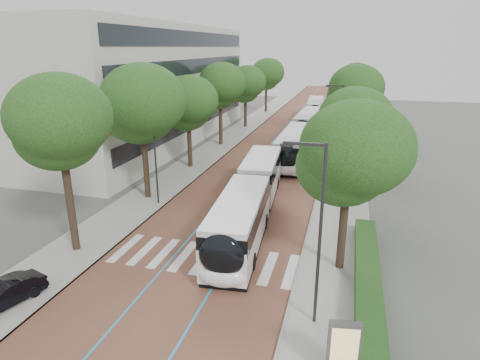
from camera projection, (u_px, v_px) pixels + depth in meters
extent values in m
plane|color=#51544C|center=(194.00, 267.00, 22.04)|extent=(160.00, 160.00, 0.00)
cube|color=brown|center=(295.00, 130.00, 58.64)|extent=(11.00, 140.00, 0.02)
cube|color=#9A9792|center=(245.00, 127.00, 60.50)|extent=(4.00, 140.00, 0.12)
cube|color=#9A9792|center=(348.00, 132.00, 56.74)|extent=(4.00, 140.00, 0.12)
cube|color=gray|center=(258.00, 127.00, 60.03)|extent=(0.20, 140.00, 0.14)
cube|color=gray|center=(334.00, 131.00, 57.22)|extent=(0.20, 140.00, 0.14)
cube|color=silver|center=(126.00, 248.00, 24.15)|extent=(0.55, 3.60, 0.01)
cube|color=silver|center=(145.00, 250.00, 23.84)|extent=(0.55, 3.60, 0.01)
cube|color=silver|center=(164.00, 253.00, 23.53)|extent=(0.55, 3.60, 0.01)
cube|color=silver|center=(184.00, 256.00, 23.21)|extent=(0.55, 3.60, 0.01)
cube|color=silver|center=(204.00, 259.00, 22.90)|extent=(0.55, 3.60, 0.01)
cube|color=silver|center=(225.00, 262.00, 22.59)|extent=(0.55, 3.60, 0.01)
cube|color=silver|center=(246.00, 265.00, 22.27)|extent=(0.55, 3.60, 0.01)
cube|color=silver|center=(268.00, 268.00, 21.96)|extent=(0.55, 3.60, 0.01)
cube|color=silver|center=(291.00, 271.00, 21.65)|extent=(0.55, 3.60, 0.01)
cube|color=#278BC7|center=(284.00, 129.00, 59.04)|extent=(0.12, 126.00, 0.01)
cube|color=#278BC7|center=(306.00, 130.00, 58.23)|extent=(0.12, 126.00, 0.01)
cube|color=beige|center=(129.00, 85.00, 50.33)|extent=(18.00, 40.00, 14.00)
cube|color=black|center=(198.00, 120.00, 49.33)|extent=(0.12, 38.00, 1.60)
cube|color=black|center=(197.00, 93.00, 48.32)|extent=(0.12, 38.00, 1.60)
cube|color=black|center=(196.00, 66.00, 47.31)|extent=(0.12, 38.00, 1.60)
cube|color=black|center=(195.00, 39.00, 46.36)|extent=(0.12, 38.00, 1.60)
cube|color=#184417|center=(368.00, 284.00, 19.60)|extent=(1.20, 14.00, 0.80)
cylinder|color=#2C2C2E|center=(320.00, 239.00, 16.29)|extent=(0.14, 0.14, 8.00)
cube|color=#2C2C2E|center=(305.00, 144.00, 15.26)|extent=(1.70, 0.12, 0.12)
cube|color=#2C2C2E|center=(287.00, 145.00, 15.46)|extent=(0.50, 0.20, 0.10)
cylinder|color=#2C2C2E|center=(341.00, 127.00, 39.17)|extent=(0.14, 0.14, 8.00)
cube|color=#2C2C2E|center=(335.00, 86.00, 38.13)|extent=(1.70, 0.12, 0.12)
cube|color=#2C2C2E|center=(328.00, 86.00, 38.33)|extent=(0.50, 0.20, 0.10)
cylinder|color=#2C2C2E|center=(155.00, 152.00, 29.59)|extent=(0.14, 0.14, 8.00)
cylinder|color=black|center=(71.00, 209.00, 23.09)|extent=(0.44, 0.44, 5.28)
ellipsoid|color=#174315|center=(59.00, 127.00, 21.57)|extent=(5.44, 5.44, 4.63)
cylinder|color=black|center=(146.00, 167.00, 31.35)|extent=(0.44, 0.44, 5.12)
ellipsoid|color=#174315|center=(141.00, 108.00, 29.87)|extent=(6.35, 6.35, 5.40)
cylinder|color=black|center=(190.00, 146.00, 39.70)|extent=(0.44, 0.44, 4.36)
ellipsoid|color=#174315|center=(188.00, 106.00, 38.45)|extent=(5.45, 5.45, 4.63)
cylinder|color=black|center=(221.00, 125.00, 48.77)|extent=(0.44, 0.44, 4.90)
ellipsoid|color=#174315|center=(220.00, 88.00, 47.36)|extent=(5.60, 5.60, 4.76)
cylinder|color=black|center=(245.00, 113.00, 59.84)|extent=(0.44, 0.44, 4.32)
ellipsoid|color=#174315|center=(246.00, 86.00, 58.59)|extent=(5.54, 5.54, 4.71)
cylinder|color=black|center=(266.00, 99.00, 73.51)|extent=(0.44, 0.44, 4.67)
ellipsoid|color=#174315|center=(266.00, 76.00, 72.16)|extent=(5.93, 5.93, 5.04)
cylinder|color=black|center=(342.00, 232.00, 21.24)|extent=(0.44, 0.44, 4.44)
ellipsoid|color=#174315|center=(349.00, 158.00, 19.97)|extent=(5.59, 5.59, 4.76)
cylinder|color=black|center=(347.00, 171.00, 32.28)|extent=(0.44, 0.44, 4.05)
ellipsoid|color=#174315|center=(351.00, 126.00, 31.12)|extent=(5.76, 5.76, 4.90)
cylinder|color=black|center=(349.00, 132.00, 44.98)|extent=(0.44, 0.44, 4.78)
ellipsoid|color=#174315|center=(353.00, 93.00, 43.60)|extent=(5.96, 5.96, 5.06)
cylinder|color=black|center=(351.00, 111.00, 59.62)|extent=(0.44, 0.44, 4.77)
ellipsoid|color=#174315|center=(354.00, 82.00, 58.25)|extent=(4.90, 4.90, 4.16)
cylinder|color=black|center=(253.00, 192.00, 28.37)|extent=(2.37, 1.09, 2.30)
cube|color=white|center=(239.00, 229.00, 23.75)|extent=(3.26, 9.53, 1.82)
cube|color=black|center=(239.00, 211.00, 23.39)|extent=(3.28, 9.35, 0.97)
cube|color=silver|center=(239.00, 201.00, 23.18)|extent=(3.19, 9.34, 0.31)
cube|color=black|center=(239.00, 246.00, 24.09)|extent=(3.18, 9.16, 0.35)
cube|color=white|center=(261.00, 180.00, 32.56)|extent=(3.13, 7.92, 1.82)
cube|color=black|center=(261.00, 166.00, 32.20)|extent=(3.15, 7.77, 0.97)
cube|color=silver|center=(261.00, 159.00, 32.00)|extent=(3.06, 7.76, 0.31)
cube|color=black|center=(261.00, 192.00, 32.90)|extent=(3.05, 7.61, 0.35)
ellipsoid|color=black|center=(222.00, 255.00, 19.29)|extent=(2.43, 1.29, 2.28)
ellipsoid|color=white|center=(222.00, 276.00, 19.60)|extent=(2.42, 1.19, 1.14)
cylinder|color=black|center=(212.00, 258.00, 22.06)|extent=(0.38, 1.02, 1.00)
cylinder|color=black|center=(252.00, 261.00, 21.67)|extent=(0.38, 1.02, 1.00)
cylinder|color=black|center=(250.00, 181.00, 34.55)|extent=(0.38, 1.02, 1.00)
cylinder|color=black|center=(277.00, 183.00, 34.16)|extent=(0.38, 1.02, 1.00)
cylinder|color=black|center=(231.00, 219.00, 27.06)|extent=(0.38, 1.02, 1.00)
cylinder|color=black|center=(265.00, 221.00, 26.66)|extent=(0.38, 1.02, 1.00)
cube|color=white|center=(294.00, 150.00, 41.97)|extent=(2.51, 12.00, 1.82)
cube|color=black|center=(294.00, 139.00, 41.61)|extent=(2.55, 11.76, 0.97)
cube|color=silver|center=(295.00, 133.00, 41.41)|extent=(2.46, 11.76, 0.31)
cube|color=black|center=(294.00, 160.00, 42.31)|extent=(2.46, 11.52, 0.35)
ellipsoid|color=black|center=(285.00, 157.00, 36.38)|extent=(2.35, 1.10, 2.28)
ellipsoid|color=white|center=(285.00, 169.00, 36.70)|extent=(2.35, 1.00, 1.14)
cylinder|color=black|center=(277.00, 165.00, 39.20)|extent=(0.30, 1.00, 1.00)
cylinder|color=black|center=(300.00, 167.00, 38.64)|extent=(0.30, 1.00, 1.00)
cylinder|color=black|center=(289.00, 148.00, 45.97)|extent=(0.30, 1.00, 1.00)
cylinder|color=black|center=(308.00, 149.00, 45.40)|extent=(0.30, 1.00, 1.00)
cube|color=white|center=(308.00, 126.00, 54.33)|extent=(2.89, 12.07, 1.82)
cube|color=black|center=(309.00, 118.00, 53.97)|extent=(2.92, 11.84, 0.97)
cube|color=silver|center=(309.00, 113.00, 53.77)|extent=(2.83, 11.83, 0.31)
cube|color=black|center=(308.00, 134.00, 54.68)|extent=(2.82, 11.59, 0.35)
ellipsoid|color=black|center=(302.00, 129.00, 48.80)|extent=(2.38, 1.18, 2.28)
ellipsoid|color=white|center=(302.00, 138.00, 49.11)|extent=(2.38, 1.08, 1.14)
cylinder|color=black|center=(295.00, 137.00, 51.63)|extent=(0.33, 1.01, 1.00)
cylinder|color=black|center=(313.00, 138.00, 51.00)|extent=(0.33, 1.01, 1.00)
cylinder|color=black|center=(304.00, 126.00, 58.34)|extent=(0.33, 1.01, 1.00)
cylinder|color=black|center=(320.00, 127.00, 57.70)|extent=(0.33, 1.01, 1.00)
cube|color=white|center=(315.00, 111.00, 66.98)|extent=(3.25, 12.13, 1.82)
cube|color=black|center=(316.00, 104.00, 66.62)|extent=(3.27, 11.90, 0.97)
cube|color=silver|center=(316.00, 101.00, 66.42)|extent=(3.18, 11.89, 0.31)
cube|color=black|center=(315.00, 118.00, 67.32)|extent=(3.17, 11.65, 0.35)
ellipsoid|color=black|center=(315.00, 112.00, 61.31)|extent=(2.41, 1.25, 2.28)
ellipsoid|color=white|center=(314.00, 120.00, 61.63)|extent=(2.41, 1.15, 1.14)
cylinder|color=black|center=(307.00, 119.00, 64.10)|extent=(0.36, 1.02, 1.00)
cylinder|color=black|center=(322.00, 120.00, 63.66)|extent=(0.36, 1.02, 1.00)
cylinder|color=black|center=(309.00, 112.00, 70.97)|extent=(0.36, 1.02, 1.00)
cylinder|color=black|center=(322.00, 113.00, 70.53)|extent=(0.36, 1.02, 1.00)
cube|color=#59595B|center=(344.00, 347.00, 14.15)|extent=(1.17, 0.49, 2.01)
cube|color=#D8B472|center=(344.00, 350.00, 13.99)|extent=(0.95, 0.17, 1.75)
imported|color=black|center=(5.00, 294.00, 18.49)|extent=(2.25, 3.80, 1.18)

